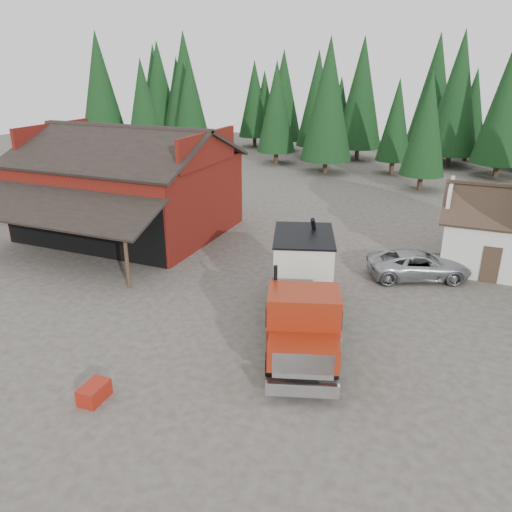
% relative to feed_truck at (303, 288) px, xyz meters
% --- Properties ---
extents(ground, '(120.00, 120.00, 0.00)m').
position_rel_feed_truck_xyz_m(ground, '(-4.00, -1.24, -2.09)').
color(ground, '#453E36').
rests_on(ground, ground).
extents(red_barn, '(12.80, 13.63, 7.18)m').
position_rel_feed_truck_xyz_m(red_barn, '(-15.00, 8.66, 0.60)').
color(red_barn, maroon).
rests_on(red_barn, ground).
extents(conifer_backdrop, '(76.00, 16.00, 16.00)m').
position_rel_feed_truck_xyz_m(conifer_backdrop, '(-4.00, 40.76, -2.09)').
color(conifer_backdrop, black).
rests_on(conifer_backdrop, ground).
extents(near_pine_a, '(4.40, 4.40, 11.40)m').
position_rel_feed_truck_xyz_m(near_pine_a, '(-26.00, 26.76, 4.30)').
color(near_pine_a, '#382619').
rests_on(near_pine_a, ground).
extents(near_pine_b, '(3.96, 3.96, 10.40)m').
position_rel_feed_truck_xyz_m(near_pine_b, '(2.00, 28.76, 3.80)').
color(near_pine_b, '#382619').
rests_on(near_pine_b, ground).
extents(near_pine_d, '(5.28, 5.28, 13.40)m').
position_rel_feed_truck_xyz_m(near_pine_d, '(-8.00, 32.76, 5.30)').
color(near_pine_d, '#382619').
rests_on(near_pine_d, ground).
extents(feed_truck, '(5.57, 10.23, 4.47)m').
position_rel_feed_truck_xyz_m(feed_truck, '(0.00, 0.00, 0.00)').
color(feed_truck, black).
rests_on(feed_truck, ground).
extents(silver_car, '(5.93, 4.37, 1.50)m').
position_rel_feed_truck_xyz_m(silver_car, '(4.00, 7.95, -1.34)').
color(silver_car, '#9EA0A6').
rests_on(silver_car, ground).
extents(equip_box, '(0.74, 1.12, 0.60)m').
position_rel_feed_truck_xyz_m(equip_box, '(-5.14, -7.24, -1.79)').
color(equip_box, maroon).
rests_on(equip_box, ground).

